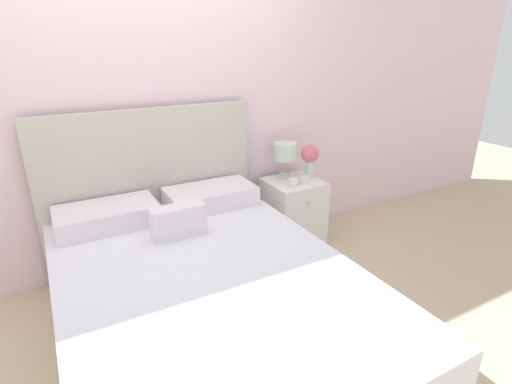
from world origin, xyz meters
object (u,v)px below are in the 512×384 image
Objects in this scene: table_lamp at (285,154)px; teacup at (304,180)px; nightstand at (293,211)px; alarm_clock at (293,182)px; bed at (204,297)px; flower_vase at (310,156)px.

table_lamp is 0.27m from teacup.
table_lamp is (-0.04, 0.09, 0.49)m from nightstand.
teacup is 1.61× the size of alarm_clock.
bed is at bearing -141.75° from table_lamp.
alarm_clock is (-0.25, -0.12, -0.15)m from flower_vase.
bed is 3.93× the size of nightstand.
nightstand is at bearing 51.71° from alarm_clock.
alarm_clock is (-0.05, -0.19, -0.18)m from table_lamp.
table_lamp is at bearing 112.27° from nightstand.
teacup is at bearing 30.55° from bed.
table_lamp is at bearing 76.45° from alarm_clock.
alarm_clock is (1.04, 0.67, 0.31)m from bed.
bed is at bearing -147.43° from alarm_clock.
bed reaches higher than alarm_clock.
nightstand is 0.50m from table_lamp.
bed is 1.36m from nightstand.
bed is at bearing -148.67° from flower_vase.
teacup is (0.08, -0.17, -0.19)m from table_lamp.
alarm_clock reaches higher than teacup.
nightstand is at bearing -175.23° from flower_vase.
teacup reaches higher than nightstand.
flower_vase reaches higher than alarm_clock.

